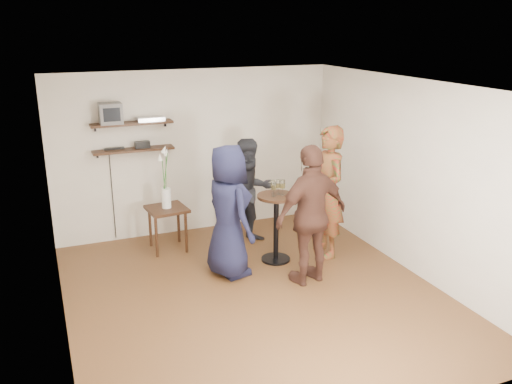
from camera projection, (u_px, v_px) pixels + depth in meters
room at (255, 197)px, 6.42m from camera, size 4.58×5.08×2.68m
shelf_upper at (132, 123)px, 7.99m from camera, size 1.20×0.25×0.04m
shelf_lower at (134, 150)px, 8.11m from camera, size 1.20×0.25×0.04m
crt_monitor at (110, 113)px, 7.83m from camera, size 0.32×0.30×0.30m
dvd_deck at (150, 119)px, 8.07m from camera, size 0.40×0.24×0.06m
radio at (142, 145)px, 8.14m from camera, size 0.22×0.10×0.10m
power_strip at (114, 149)px, 8.04m from camera, size 0.30×0.05×0.03m
side_table at (167, 215)px, 8.02m from camera, size 0.61×0.61×0.66m
vase_lilies at (166, 188)px, 7.90m from camera, size 0.19×0.20×0.96m
drinks_table at (276, 219)px, 7.62m from camera, size 0.54×0.54×0.99m
wine_glass_fl at (274, 186)px, 7.42m from camera, size 0.07×0.07×0.21m
wine_glass_fr at (283, 185)px, 7.47m from camera, size 0.07×0.07×0.22m
wine_glass_bl at (273, 185)px, 7.54m from camera, size 0.06×0.06×0.19m
wine_glass_br at (278, 185)px, 7.50m from camera, size 0.07×0.07×0.21m
person_plaid at (328, 192)px, 7.74m from camera, size 0.52×0.74×1.91m
person_dark at (250, 192)px, 8.21m from camera, size 0.86×0.71×1.64m
person_navy at (229, 211)px, 7.13m from camera, size 0.73×0.97×1.79m
person_brown at (312, 215)px, 6.91m from camera, size 1.15×0.65×1.84m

